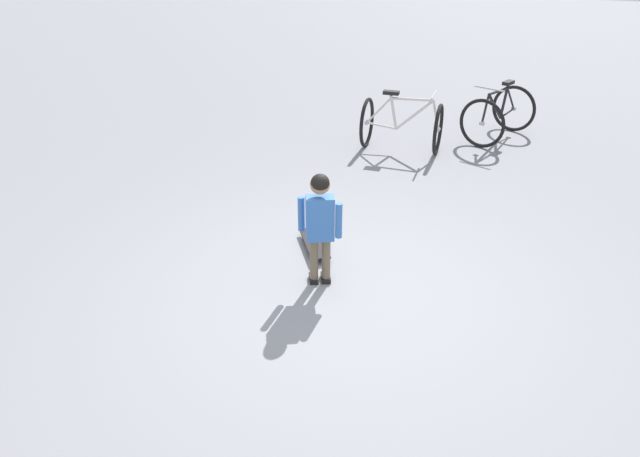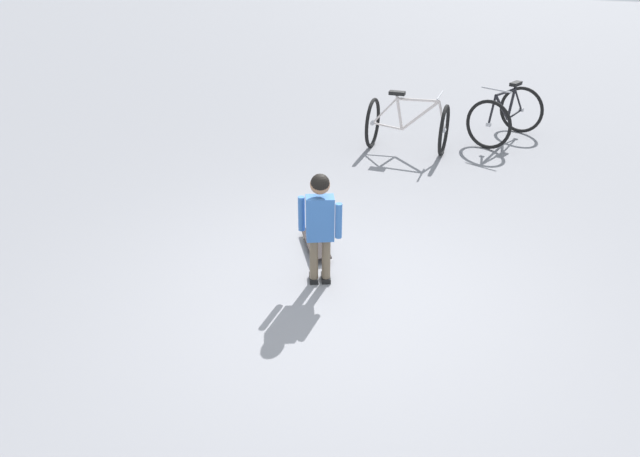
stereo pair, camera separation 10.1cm
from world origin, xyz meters
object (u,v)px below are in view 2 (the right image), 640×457
object	(u,v)px
child_person	(320,217)
skateboard	(316,243)
bicycle_near	(506,115)
bicycle_mid	(408,125)

from	to	relation	value
child_person	skateboard	world-z (taller)	child_person
skateboard	bicycle_near	distance (m)	4.36
skateboard	bicycle_mid	world-z (taller)	bicycle_mid
bicycle_near	bicycle_mid	xyz separation A→B (m)	(-0.94, 1.27, 0.00)
skateboard	bicycle_mid	size ratio (longest dim) A/B	0.61
skateboard	bicycle_mid	distance (m)	3.16
bicycle_near	bicycle_mid	bearing A→B (deg)	126.75
bicycle_near	bicycle_mid	size ratio (longest dim) A/B	1.17
bicycle_near	skateboard	bearing A→B (deg)	159.88
skateboard	bicycle_near	xyz separation A→B (m)	(4.08, -1.50, 0.32)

